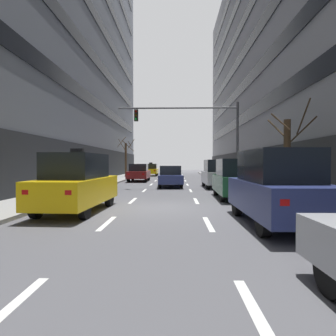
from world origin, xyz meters
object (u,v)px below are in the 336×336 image
object	(u,v)px
car_parked_2	(234,179)
car_driving_1	(170,176)
taxi_driving_2	(77,183)
traffic_signal_0	(200,127)
car_driving_0	(139,173)
street_tree_0	(126,158)
car_parked_1	(276,187)
pedestrian_1	(244,171)
car_parked_3	(216,174)
pedestrian_0	(302,182)
taxi_driving_3	(151,170)
street_tree_2	(287,156)

from	to	relation	value
car_parked_2	car_driving_1	bearing A→B (deg)	116.27
taxi_driving_2	traffic_signal_0	size ratio (longest dim) A/B	0.53
car_driving_0	street_tree_0	bearing A→B (deg)	110.33
car_parked_1	pedestrian_1	size ratio (longest dim) A/B	2.82
car_driving_0	taxi_driving_2	world-z (taller)	taxi_driving_2
car_driving_0	car_parked_3	world-z (taller)	car_parked_3
car_driving_0	taxi_driving_2	bearing A→B (deg)	-90.08
taxi_driving_2	car_parked_1	world-z (taller)	taxi_driving_2
street_tree_0	pedestrian_0	distance (m)	26.56
street_tree_0	taxi_driving_3	bearing A→B (deg)	60.36
taxi_driving_2	pedestrian_1	xyz separation A→B (m)	(9.66, 14.17, -0.00)
car_driving_0	pedestrian_1	xyz separation A→B (m)	(9.63, -2.97, 0.23)
street_tree_0	pedestrian_1	world-z (taller)	street_tree_0
car_driving_1	street_tree_2	world-z (taller)	street_tree_2
car_parked_2	street_tree_0	world-z (taller)	street_tree_0
taxi_driving_3	car_parked_3	bearing A→B (deg)	-70.66
car_parked_1	car_parked_3	bearing A→B (deg)	90.00
car_parked_2	car_parked_3	size ratio (longest dim) A/B	0.99
street_tree_0	pedestrian_1	xyz separation A→B (m)	(12.20, -9.89, -1.39)
taxi_driving_3	pedestrian_0	world-z (taller)	taxi_driving_3
taxi_driving_3	traffic_signal_0	size ratio (longest dim) A/B	0.52
car_parked_1	car_parked_2	world-z (taller)	car_parked_1
traffic_signal_0	pedestrian_0	xyz separation A→B (m)	(2.82, -9.95, -3.26)
car_parked_1	traffic_signal_0	size ratio (longest dim) A/B	0.53
car_driving_1	traffic_signal_0	bearing A→B (deg)	-28.16
car_parked_3	car_driving_0	bearing A→B (deg)	134.09
car_parked_1	car_driving_1	bearing A→B (deg)	104.82
car_driving_0	car_parked_1	distance (m)	20.25
car_parked_2	pedestrian_1	distance (m)	10.58
taxi_driving_3	car_parked_1	bearing A→B (deg)	-78.07
car_parked_3	car_driving_1	bearing A→B (deg)	169.08
taxi_driving_2	taxi_driving_3	distance (m)	28.82
car_driving_1	pedestrian_0	bearing A→B (deg)	-65.79
taxi_driving_3	car_driving_0	bearing A→B (deg)	-90.70
car_driving_1	traffic_signal_0	size ratio (longest dim) A/B	0.50
taxi_driving_2	traffic_signal_0	bearing A→B (deg)	60.93
pedestrian_1	street_tree_2	bearing A→B (deg)	-94.01
car_parked_1	taxi_driving_2	bearing A→B (deg)	163.51
taxi_driving_2	pedestrian_1	world-z (taller)	taxi_driving_2
taxi_driving_3	traffic_signal_0	bearing A→B (deg)	-74.54
taxi_driving_2	pedestrian_1	distance (m)	17.15
car_parked_2	pedestrian_0	bearing A→B (deg)	-69.34
car_driving_1	street_tree_2	distance (m)	10.06
car_driving_0	street_tree_2	world-z (taller)	street_tree_2
car_driving_0	taxi_driving_3	xyz separation A→B (m)	(0.14, 11.67, -0.01)
taxi_driving_2	street_tree_2	xyz separation A→B (m)	(8.85, 2.69, 1.04)
car_driving_1	car_parked_3	distance (m)	3.49
car_parked_1	car_parked_2	xyz separation A→B (m)	(-0.00, 6.00, -0.09)
car_driving_1	car_parked_1	bearing A→B (deg)	-75.18
taxi_driving_2	car_parked_2	bearing A→B (deg)	31.06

